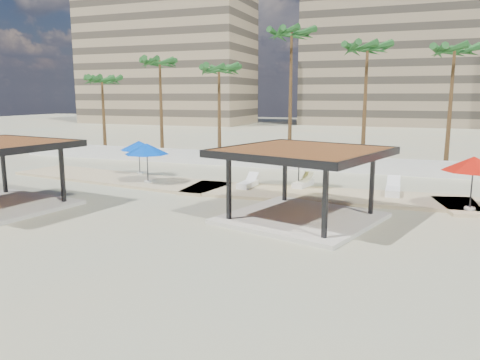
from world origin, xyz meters
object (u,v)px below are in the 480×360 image
at_px(umbrella_c, 474,164).
at_px(lounger_b, 303,183).
at_px(lounger_a, 248,184).
at_px(umbrella_a, 139,146).
at_px(lounger_c, 393,190).
at_px(pavilion_central, 302,178).

height_order(umbrella_c, lounger_b, umbrella_c).
bearing_deg(lounger_a, umbrella_c, -94.35).
bearing_deg(umbrella_c, lounger_a, 172.44).
distance_m(umbrella_a, lounger_c, 17.24).
xyz_separation_m(pavilion_central, lounger_a, (-4.68, 5.76, -1.61)).
bearing_deg(lounger_c, umbrella_c, -126.05).
bearing_deg(lounger_a, pavilion_central, -137.68).
relative_size(umbrella_a, lounger_a, 1.61).
bearing_deg(pavilion_central, umbrella_a, 167.04).
relative_size(lounger_a, lounger_c, 0.88).
height_order(pavilion_central, umbrella_c, pavilion_central).
xyz_separation_m(pavilion_central, umbrella_c, (7.37, 4.16, 0.44)).
bearing_deg(lounger_c, lounger_b, 84.11).
relative_size(umbrella_a, lounger_c, 1.42).
bearing_deg(pavilion_central, lounger_a, 145.46).
bearing_deg(umbrella_a, lounger_b, -2.06).
height_order(pavilion_central, umbrella_a, pavilion_central).
bearing_deg(lounger_b, umbrella_a, 98.29).
xyz_separation_m(umbrella_c, lounger_c, (-3.70, 2.56, -2.02)).
height_order(pavilion_central, lounger_c, pavilion_central).
relative_size(lounger_a, lounger_b, 0.99).
distance_m(umbrella_a, lounger_a, 9.14).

